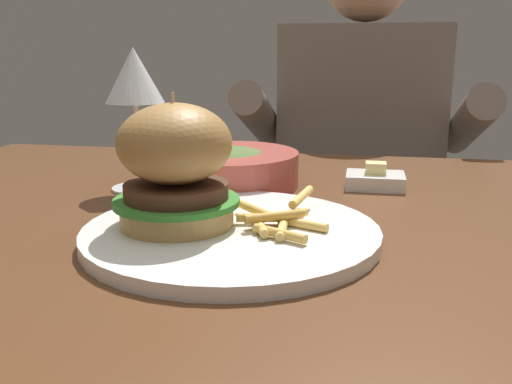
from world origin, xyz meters
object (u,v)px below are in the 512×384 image
Objects in this scene: butter_dish at (375,179)px; diner_person at (357,208)px; main_plate at (231,233)px; wine_glass at (134,82)px; soup_bowl at (228,167)px; burger_sandwich at (175,165)px.

butter_dish is 0.56m from diner_person.
main_plate is 1.57× the size of wine_glass.
wine_glass reaches higher than soup_bowl.
burger_sandwich is 0.70× the size of wine_glass.
soup_bowl is at bearing 90.71° from burger_sandwich.
burger_sandwich is at bearing -89.29° from soup_bowl.
butter_dish is at bearing 12.67° from wine_glass.
diner_person is at bearing 77.18° from burger_sandwich.
burger_sandwich is at bearing -176.64° from main_plate.
wine_glass is at bearing 133.04° from main_plate.
soup_bowl is 0.61m from diner_person.
main_plate is 0.26× the size of diner_person.
burger_sandwich reaches higher than main_plate.
burger_sandwich is 0.11× the size of diner_person.
main_plate is 3.75× the size of butter_dish.
wine_glass reaches higher than butter_dish.
butter_dish is 0.40× the size of soup_bowl.
burger_sandwich is at bearing -102.82° from diner_person.
soup_bowl is 0.17× the size of diner_person.
diner_person is (0.30, 0.60, -0.32)m from wine_glass.
main_plate is at bearing -119.88° from butter_dish.
wine_glass is 0.95× the size of soup_bowl.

